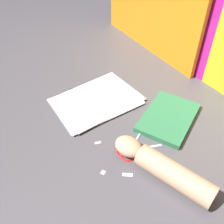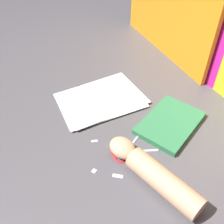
# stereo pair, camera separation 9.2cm
# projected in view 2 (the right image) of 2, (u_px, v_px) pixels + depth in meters

# --- Properties ---
(ground_plane) EXTENTS (6.00, 6.00, 0.00)m
(ground_plane) POSITION_uv_depth(u_px,v_px,m) (112.00, 120.00, 0.97)
(ground_plane) COLOR #4C494F
(paper_stack) EXTENTS (0.26, 0.34, 0.01)m
(paper_stack) POSITION_uv_depth(u_px,v_px,m) (100.00, 100.00, 1.05)
(paper_stack) COLOR white
(paper_stack) RESTS_ON ground_plane
(book_closed) EXTENTS (0.25, 0.29, 0.02)m
(book_closed) POSITION_uv_depth(u_px,v_px,m) (170.00, 123.00, 0.95)
(book_closed) COLOR #2D7247
(book_closed) RESTS_ON ground_plane
(scissors) EXTENTS (0.10, 0.15, 0.01)m
(scissors) POSITION_uv_depth(u_px,v_px,m) (127.00, 151.00, 0.86)
(scissors) COLOR silver
(scissors) RESTS_ON ground_plane
(hand_forearm) EXTENTS (0.34, 0.14, 0.07)m
(hand_forearm) POSITION_uv_depth(u_px,v_px,m) (153.00, 173.00, 0.76)
(hand_forearm) COLOR tan
(hand_forearm) RESTS_ON ground_plane
(paper_scrap_near) EXTENTS (0.03, 0.03, 0.00)m
(paper_scrap_near) POSITION_uv_depth(u_px,v_px,m) (118.00, 176.00, 0.79)
(paper_scrap_near) COLOR white
(paper_scrap_near) RESTS_ON ground_plane
(paper_scrap_mid) EXTENTS (0.02, 0.02, 0.00)m
(paper_scrap_mid) POSITION_uv_depth(u_px,v_px,m) (95.00, 141.00, 0.90)
(paper_scrap_mid) COLOR white
(paper_scrap_mid) RESTS_ON ground_plane
(paper_scrap_far) EXTENTS (0.02, 0.02, 0.00)m
(paper_scrap_far) POSITION_uv_depth(u_px,v_px,m) (94.00, 171.00, 0.81)
(paper_scrap_far) COLOR white
(paper_scrap_far) RESTS_ON ground_plane
(pen) EXTENTS (0.06, 0.13, 0.01)m
(pen) POSITION_uv_depth(u_px,v_px,m) (94.00, 84.00, 1.13)
(pen) COLOR black
(pen) RESTS_ON ground_plane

